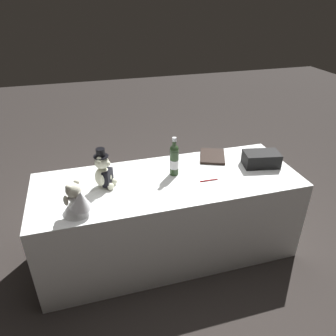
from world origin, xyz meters
The scene contains 8 objects.
ground_plane centered at (0.00, 0.00, 0.00)m, with size 12.00×12.00×0.00m, color #2D2826.
reception_table centered at (0.00, 0.00, 0.35)m, with size 2.03×0.75×0.71m, color white.
teddy_bear_groom centered at (0.47, -0.04, 0.83)m, with size 0.16×0.15×0.30m.
teddy_bear_bride centered at (0.67, 0.25, 0.81)m, with size 0.23×0.24×0.23m.
champagne_bottle centered at (-0.07, -0.06, 0.84)m, with size 0.07×0.07×0.31m.
signing_pen centered at (-0.30, 0.10, 0.71)m, with size 0.15×0.01×0.01m.
gift_case_black centered at (-0.79, -0.01, 0.76)m, with size 0.31×0.22×0.12m.
guestbook centered at (-0.47, -0.25, 0.72)m, with size 0.20×0.27×0.02m, color black.
Camera 1 is at (0.57, 1.99, 1.98)m, focal length 34.13 mm.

